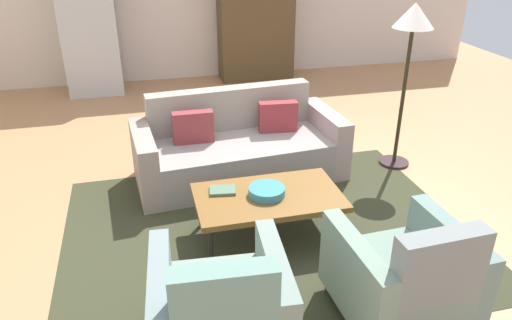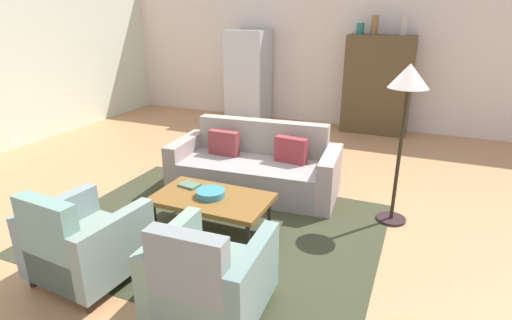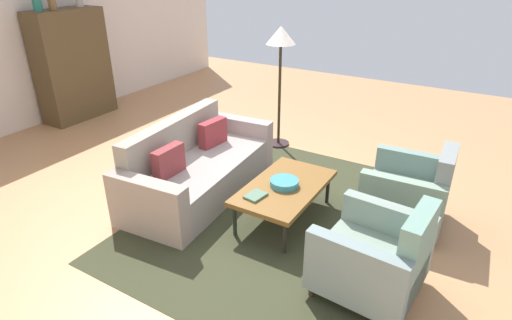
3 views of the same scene
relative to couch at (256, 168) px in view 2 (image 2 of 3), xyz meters
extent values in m
plane|color=tan|center=(0.33, -0.54, -0.29)|extent=(11.59, 11.59, 0.00)
cube|color=beige|center=(0.33, 3.71, 1.11)|extent=(9.66, 0.12, 2.80)
cube|color=#353723|center=(0.01, -1.14, -0.28)|extent=(3.40, 2.60, 0.01)
cube|color=gray|center=(0.01, -0.09, -0.08)|extent=(1.81, 1.03, 0.42)
cube|color=gray|center=(-0.02, 0.27, 0.14)|extent=(1.75, 0.32, 0.86)
cube|color=#A28C88|center=(0.96, -0.01, 0.02)|extent=(0.25, 0.91, 0.62)
cube|color=gray|center=(-0.95, -0.16, 0.02)|extent=(0.25, 0.91, 0.62)
cube|color=maroon|center=(0.45, 0.05, 0.29)|extent=(0.41, 0.16, 0.32)
cube|color=brown|center=(-0.45, -0.02, 0.29)|extent=(0.40, 0.12, 0.32)
cylinder|color=black|center=(-0.52, -0.91, -0.11)|extent=(0.04, 0.04, 0.35)
cylinder|color=black|center=(0.54, -0.91, -0.11)|extent=(0.04, 0.04, 0.35)
cylinder|color=black|center=(-0.52, -1.47, -0.11)|extent=(0.04, 0.04, 0.35)
cylinder|color=black|center=(0.54, -1.47, -0.11)|extent=(0.04, 0.04, 0.35)
cube|color=brown|center=(0.01, -1.19, 0.09)|extent=(1.20, 0.70, 0.05)
cylinder|color=#37241E|center=(-0.91, -1.92, -0.24)|extent=(0.05, 0.05, 0.10)
cylinder|color=#312022|center=(-0.23, -1.97, -0.24)|extent=(0.05, 0.05, 0.10)
cylinder|color=#301E1C|center=(-0.96, -2.60, -0.24)|extent=(0.05, 0.05, 0.10)
cylinder|color=#312315|center=(-0.28, -2.65, -0.24)|extent=(0.05, 0.05, 0.10)
cube|color=gray|center=(-0.59, -2.29, -0.04)|extent=(0.62, 0.84, 0.30)
cube|color=gray|center=(-0.62, -2.62, 0.20)|extent=(0.57, 0.18, 0.78)
cube|color=gray|center=(-0.93, -2.26, 0.09)|extent=(0.18, 0.81, 0.56)
cube|color=gray|center=(-0.25, -2.31, 0.09)|extent=(0.18, 0.81, 0.56)
cylinder|color=#3B1B21|center=(0.25, -1.96, -0.24)|extent=(0.05, 0.05, 0.10)
cylinder|color=#2B2619|center=(0.93, -1.93, -0.24)|extent=(0.05, 0.05, 0.10)
cube|color=gray|center=(0.61, -2.29, -0.04)|extent=(0.59, 0.82, 0.30)
cube|color=gray|center=(0.62, -2.62, 0.20)|extent=(0.57, 0.16, 0.78)
cube|color=gray|center=(0.27, -2.30, 0.09)|extent=(0.15, 0.80, 0.56)
cube|color=slate|center=(0.95, -2.27, 0.09)|extent=(0.15, 0.80, 0.56)
cylinder|color=teal|center=(-0.01, -1.19, 0.15)|extent=(0.30, 0.30, 0.07)
cube|color=#4D6C55|center=(-0.35, -1.04, 0.13)|extent=(0.23, 0.19, 0.03)
cube|color=#4F3D23|center=(1.03, 3.36, 0.61)|extent=(1.20, 0.50, 1.80)
cube|color=#3B2924|center=(0.73, 3.62, 0.61)|extent=(0.56, 0.01, 1.51)
cube|color=#44281C|center=(1.33, 3.62, 0.61)|extent=(0.56, 0.01, 1.51)
cylinder|color=#246F5E|center=(0.63, 3.36, 1.61)|extent=(0.14, 0.14, 0.20)
cylinder|color=brown|center=(0.88, 3.36, 1.68)|extent=(0.12, 0.12, 0.33)
cylinder|color=#B9A79B|center=(1.38, 3.36, 1.67)|extent=(0.12, 0.12, 0.31)
cube|color=#B7BABF|center=(-1.56, 3.26, 0.64)|extent=(0.80, 0.70, 1.85)
cylinder|color=#99999E|center=(-1.51, 3.63, 0.73)|extent=(0.02, 0.02, 0.70)
cylinder|color=#2F1E22|center=(1.72, -0.20, -0.27)|extent=(0.32, 0.32, 0.03)
cylinder|color=black|center=(1.72, -0.20, 0.47)|extent=(0.04, 0.04, 1.45)
cone|color=silver|center=(1.72, -0.20, 1.31)|extent=(0.40, 0.40, 0.24)
camera|label=1|loc=(-0.92, -4.50, 2.13)|focal=34.09mm
camera|label=2|loc=(1.91, -4.50, 1.91)|focal=28.48mm
camera|label=3|loc=(-3.44, -2.90, 2.27)|focal=29.59mm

